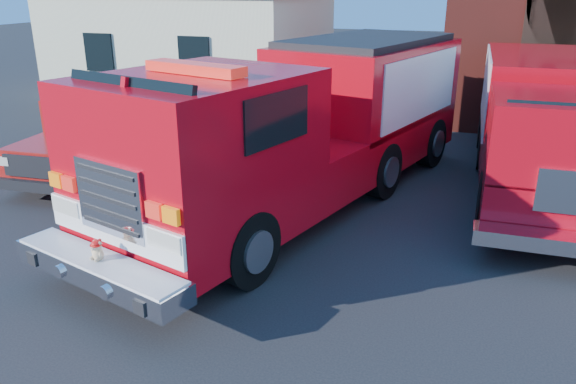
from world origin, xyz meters
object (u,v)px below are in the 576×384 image
(pickup_truck, at_px, (108,133))
(secondary_truck, at_px, (545,121))
(side_building, at_px, (196,39))
(fire_engine, at_px, (308,124))

(pickup_truck, bearing_deg, secondary_truck, 10.84)
(side_building, bearing_deg, fire_engine, -53.13)
(secondary_truck, bearing_deg, side_building, 146.73)
(side_building, xyz_separation_m, pickup_truck, (2.97, -10.61, -1.31))
(fire_engine, bearing_deg, secondary_truck, 28.47)
(fire_engine, bearing_deg, side_building, 126.87)
(side_building, relative_size, secondary_truck, 1.16)
(secondary_truck, bearing_deg, fire_engine, -151.53)
(side_building, distance_m, secondary_truck, 15.79)
(side_building, bearing_deg, pickup_truck, -74.35)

